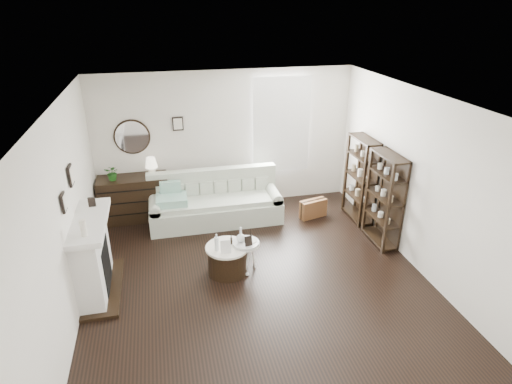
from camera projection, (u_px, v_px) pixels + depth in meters
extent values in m
plane|color=black|center=(258.00, 280.00, 6.45)|extent=(5.50, 5.50, 0.00)
plane|color=white|center=(259.00, 102.00, 5.33)|extent=(5.50, 5.50, 0.00)
plane|color=white|center=(226.00, 141.00, 8.33)|extent=(5.00, 0.00, 5.00)
plane|color=white|center=(337.00, 342.00, 3.45)|extent=(5.00, 0.00, 5.00)
plane|color=white|center=(65.00, 219.00, 5.38)|extent=(0.00, 5.50, 5.50)
plane|color=white|center=(420.00, 183.00, 6.41)|extent=(0.00, 5.50, 5.50)
cube|color=white|center=(281.00, 125.00, 8.44)|extent=(1.00, 0.02, 1.80)
cube|color=white|center=(282.00, 126.00, 8.38)|extent=(1.15, 0.02, 1.90)
cylinder|color=silver|center=(132.00, 137.00, 7.86)|extent=(0.60, 0.03, 0.60)
cube|color=black|center=(178.00, 124.00, 7.96)|extent=(0.20, 0.03, 0.26)
cube|color=white|center=(92.00, 258.00, 6.01)|extent=(0.34, 1.20, 1.10)
cube|color=black|center=(96.00, 267.00, 6.08)|extent=(0.30, 0.65, 0.70)
cube|color=white|center=(90.00, 222.00, 5.79)|extent=(0.44, 1.35, 0.08)
cube|color=black|center=(104.00, 288.00, 6.25)|extent=(0.50, 1.40, 0.05)
cylinder|color=silver|center=(83.00, 228.00, 5.33)|extent=(0.08, 0.08, 0.22)
cube|color=black|center=(92.00, 202.00, 6.10)|extent=(0.10, 0.03, 0.14)
cube|color=black|center=(64.00, 202.00, 5.24)|extent=(0.03, 0.18, 0.24)
cube|color=black|center=(71.00, 175.00, 5.77)|extent=(0.03, 0.22, 0.28)
cube|color=black|center=(361.00, 179.00, 7.97)|extent=(0.30, 0.80, 1.60)
cylinder|color=tan|center=(364.00, 199.00, 7.86)|extent=(0.08, 0.08, 0.11)
cylinder|color=tan|center=(358.00, 193.00, 8.09)|extent=(0.08, 0.08, 0.11)
cylinder|color=tan|center=(352.00, 188.00, 8.31)|extent=(0.08, 0.08, 0.11)
cylinder|color=tan|center=(366.00, 178.00, 7.70)|extent=(0.08, 0.08, 0.11)
cylinder|color=tan|center=(360.00, 173.00, 7.92)|extent=(0.08, 0.08, 0.11)
cylinder|color=tan|center=(354.00, 169.00, 8.14)|extent=(0.08, 0.08, 0.11)
cylinder|color=tan|center=(369.00, 158.00, 7.53)|extent=(0.08, 0.08, 0.11)
cylinder|color=tan|center=(362.00, 153.00, 7.75)|extent=(0.08, 0.08, 0.11)
cylinder|color=tan|center=(356.00, 149.00, 7.98)|extent=(0.08, 0.08, 0.11)
cube|color=black|center=(384.00, 199.00, 7.18)|extent=(0.30, 0.80, 1.60)
cylinder|color=tan|center=(388.00, 221.00, 7.07)|extent=(0.08, 0.08, 0.11)
cylinder|color=tan|center=(381.00, 214.00, 7.29)|extent=(0.08, 0.08, 0.11)
cylinder|color=tan|center=(374.00, 208.00, 7.51)|extent=(0.08, 0.08, 0.11)
cylinder|color=tan|center=(392.00, 199.00, 6.90)|extent=(0.08, 0.08, 0.11)
cylinder|color=tan|center=(384.00, 193.00, 7.12)|extent=(0.08, 0.08, 0.11)
cylinder|color=tan|center=(377.00, 187.00, 7.34)|extent=(0.08, 0.08, 0.11)
cylinder|color=tan|center=(395.00, 176.00, 6.73)|extent=(0.08, 0.08, 0.11)
cylinder|color=tan|center=(387.00, 171.00, 6.96)|extent=(0.08, 0.08, 0.11)
cylinder|color=tan|center=(380.00, 165.00, 7.18)|extent=(0.08, 0.08, 0.11)
cube|color=beige|center=(216.00, 212.00, 8.07)|extent=(2.44, 0.85, 0.39)
cube|color=beige|center=(216.00, 201.00, 7.95)|extent=(2.11, 0.68, 0.09)
cube|color=beige|center=(213.00, 187.00, 8.21)|extent=(2.44, 0.19, 0.75)
cube|color=beige|center=(156.00, 216.00, 7.83)|extent=(0.21, 0.80, 0.49)
cube|color=beige|center=(273.00, 204.00, 8.28)|extent=(0.21, 0.80, 0.49)
cube|color=#28966B|center=(172.00, 200.00, 7.72)|extent=(0.56, 0.46, 0.14)
cube|color=brown|center=(313.00, 209.00, 8.25)|extent=(0.56, 0.31, 0.36)
cube|color=black|center=(135.00, 198.00, 8.09)|extent=(1.28, 0.53, 0.85)
cube|color=black|center=(135.00, 214.00, 7.93)|extent=(1.23, 0.01, 0.02)
cube|color=black|center=(134.00, 202.00, 7.83)|extent=(1.23, 0.01, 0.02)
cube|color=black|center=(132.00, 191.00, 7.73)|extent=(1.23, 0.01, 0.01)
imported|color=#1E5718|center=(113.00, 173.00, 7.74)|extent=(0.32, 0.30, 0.29)
cylinder|color=black|center=(228.00, 260.00, 6.57)|extent=(0.60, 0.60, 0.42)
cylinder|color=silver|center=(227.00, 248.00, 6.47)|extent=(0.66, 0.66, 0.04)
cylinder|color=white|center=(246.00, 243.00, 6.50)|extent=(0.41, 0.41, 0.03)
cylinder|color=white|center=(246.00, 245.00, 6.52)|extent=(0.42, 0.42, 0.02)
cylinder|color=white|center=(246.00, 257.00, 6.61)|extent=(0.03, 0.03, 0.47)
cylinder|color=silver|center=(217.00, 242.00, 6.31)|extent=(0.06, 0.06, 0.28)
cube|color=silver|center=(226.00, 247.00, 6.27)|extent=(0.15, 0.06, 0.20)
cube|color=black|center=(248.00, 241.00, 6.37)|extent=(0.12, 0.07, 0.15)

